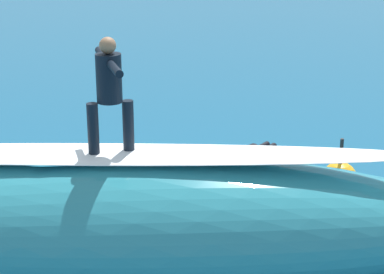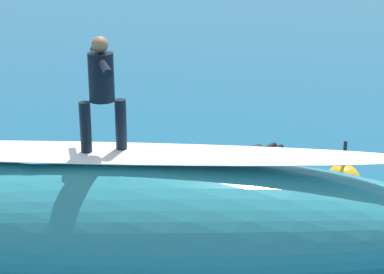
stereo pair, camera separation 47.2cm
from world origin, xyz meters
name	(u,v)px [view 1 (the left image)]	position (x,y,z in m)	size (l,w,h in m)	color
ground_plane	(139,217)	(0.00, 0.00, 0.00)	(120.00, 120.00, 0.00)	#145175
wave_crest	(100,224)	(0.50, 2.18, 0.94)	(9.93, 2.33, 1.89)	teal
wave_foam_lip	(96,154)	(0.50, 2.18, 1.93)	(8.44, 0.81, 0.08)	white
surfboard_riding	(112,155)	(0.31, 2.20, 1.92)	(2.23, 0.51, 0.06)	#33B2D1
surfer_riding	(109,87)	(0.31, 2.20, 2.81)	(0.58, 1.39, 1.48)	black
surfboard_paddling	(244,164)	(-2.06, -2.18, 0.05)	(2.21, 0.51, 0.09)	yellow
surfer_paddling	(247,154)	(-2.15, -2.28, 0.22)	(1.22, 1.37, 0.30)	black
buoy_marker	(339,179)	(-3.54, -0.64, 0.32)	(0.63, 0.63, 1.07)	orange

